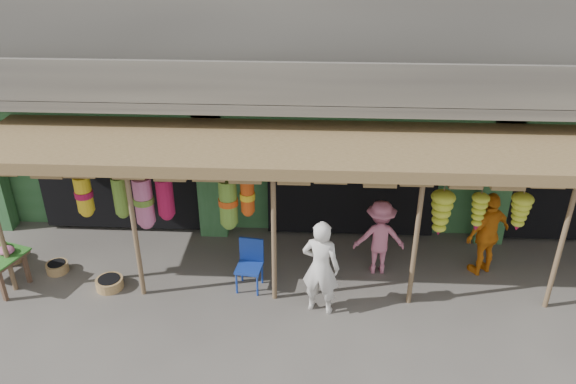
{
  "coord_description": "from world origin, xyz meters",
  "views": [
    {
      "loc": [
        -0.82,
        -8.62,
        6.67
      ],
      "look_at": [
        -1.31,
        1.0,
        1.62
      ],
      "focal_mm": 35.0,
      "sensor_mm": 36.0,
      "label": 1
    }
  ],
  "objects_px": {
    "blue_chair": "(250,261)",
    "person_vendor": "(488,234)",
    "person_shopper": "(380,237)",
    "person_front": "(321,267)"
  },
  "relations": [
    {
      "from": "blue_chair",
      "to": "person_vendor",
      "type": "bearing_deg",
      "value": 16.37
    },
    {
      "from": "person_front",
      "to": "person_shopper",
      "type": "relative_size",
      "value": 1.19
    },
    {
      "from": "person_vendor",
      "to": "person_shopper",
      "type": "distance_m",
      "value": 2.1
    },
    {
      "from": "person_shopper",
      "to": "person_vendor",
      "type": "bearing_deg",
      "value": 179.85
    },
    {
      "from": "person_front",
      "to": "person_vendor",
      "type": "height_order",
      "value": "person_front"
    },
    {
      "from": "blue_chair",
      "to": "person_front",
      "type": "bearing_deg",
      "value": -18.72
    },
    {
      "from": "person_front",
      "to": "person_shopper",
      "type": "bearing_deg",
      "value": -117.02
    },
    {
      "from": "blue_chair",
      "to": "person_shopper",
      "type": "bearing_deg",
      "value": 21.63
    },
    {
      "from": "blue_chair",
      "to": "person_vendor",
      "type": "relative_size",
      "value": 0.56
    },
    {
      "from": "person_front",
      "to": "person_vendor",
      "type": "bearing_deg",
      "value": -142.16
    }
  ]
}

